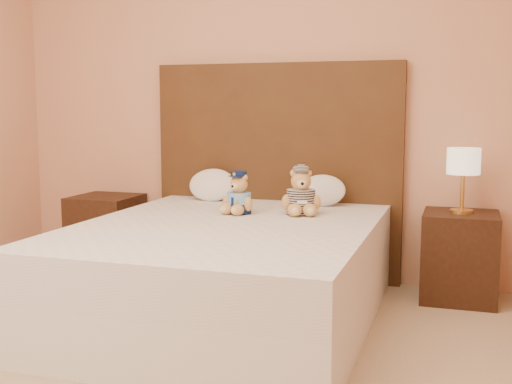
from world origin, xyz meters
TOP-DOWN VIEW (x-y plane):
  - bed at (0.00, 1.20)m, footprint 1.60×2.00m
  - headboard at (0.00, 2.21)m, footprint 1.75×0.08m
  - nightstand_left at (-1.25, 2.00)m, footprint 0.45×0.45m
  - nightstand_right at (1.25, 2.00)m, footprint 0.45×0.45m
  - lamp at (1.25, 2.00)m, footprint 0.20×0.20m
  - teddy_police at (-0.05, 1.56)m, footprint 0.27×0.27m
  - teddy_prisoner at (0.32, 1.64)m, footprint 0.32×0.31m
  - pillow_left at (-0.41, 2.03)m, footprint 0.34×0.22m
  - pillow_right at (0.37, 2.03)m, footprint 0.31×0.20m

SIDE VIEW (x-z plane):
  - nightstand_left at x=-1.25m, z-range 0.00..0.55m
  - nightstand_right at x=1.25m, z-range 0.00..0.55m
  - bed at x=0.00m, z-range 0.00..0.55m
  - pillow_right at x=0.37m, z-range 0.55..0.77m
  - pillow_left at x=-0.41m, z-range 0.55..0.79m
  - teddy_police at x=-0.05m, z-range 0.55..0.81m
  - teddy_prisoner at x=0.32m, z-range 0.55..0.83m
  - headboard at x=0.00m, z-range 0.00..1.50m
  - lamp at x=1.25m, z-range 0.65..1.05m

